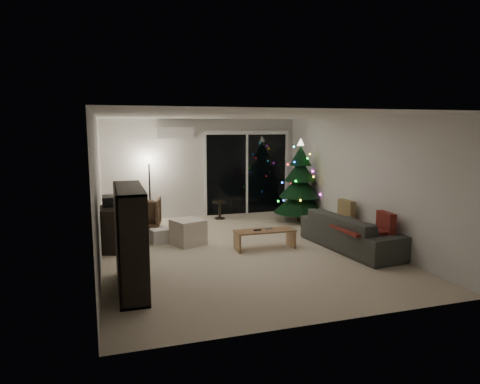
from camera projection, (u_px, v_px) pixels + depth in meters
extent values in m
plane|color=beige|center=(240.00, 249.00, 8.12)|extent=(6.50, 6.50, 0.00)
plane|color=white|center=(240.00, 116.00, 7.74)|extent=(6.50, 6.50, 0.00)
cube|color=silver|center=(202.00, 168.00, 10.99)|extent=(5.00, 0.02, 2.50)
cube|color=silver|center=(324.00, 220.00, 4.86)|extent=(5.00, 0.02, 2.50)
cube|color=silver|center=(98.00, 190.00, 7.19)|extent=(0.02, 6.50, 2.50)
cube|color=silver|center=(357.00, 179.00, 8.66)|extent=(0.02, 6.50, 2.50)
cube|color=black|center=(247.00, 174.00, 11.36)|extent=(2.20, 0.02, 2.10)
cube|color=white|center=(175.00, 133.00, 10.54)|extent=(0.90, 0.22, 0.28)
cube|color=#3F3833|center=(241.00, 211.00, 12.02)|extent=(2.60, 1.00, 0.10)
cube|color=white|center=(237.00, 190.00, 12.31)|extent=(2.20, 0.06, 1.00)
cube|color=black|center=(115.00, 225.00, 8.28)|extent=(0.87, 1.39, 0.81)
cube|color=black|center=(113.00, 200.00, 8.20)|extent=(0.41, 0.49, 0.17)
imported|color=brown|center=(142.00, 214.00, 9.63)|extent=(0.93, 0.95, 0.72)
cube|color=beige|center=(188.00, 232.00, 8.41)|extent=(0.72, 0.72, 0.50)
cube|color=beige|center=(161.00, 236.00, 8.54)|extent=(0.44, 0.37, 0.28)
cube|color=beige|center=(192.00, 236.00, 8.51)|extent=(0.46, 0.39, 0.28)
cylinder|color=black|center=(220.00, 210.00, 10.76)|extent=(0.37, 0.37, 0.44)
cylinder|color=black|center=(150.00, 191.00, 10.35)|extent=(0.25, 0.25, 1.54)
imported|color=#3F413D|center=(353.00, 232.00, 8.09)|extent=(1.14, 2.36, 0.66)
cube|color=maroon|center=(348.00, 224.00, 8.04)|extent=(0.71, 1.64, 0.05)
cube|color=#99895F|center=(346.00, 211.00, 8.74)|extent=(0.17, 0.45, 0.44)
cube|color=maroon|center=(386.00, 224.00, 7.51)|extent=(0.16, 0.45, 0.44)
cube|color=black|center=(257.00, 230.00, 8.05)|extent=(0.14, 0.04, 0.02)
cube|color=slate|center=(269.00, 228.00, 8.17)|extent=(0.14, 0.08, 0.02)
cone|color=black|center=(300.00, 180.00, 10.36)|extent=(1.51, 1.51, 2.02)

